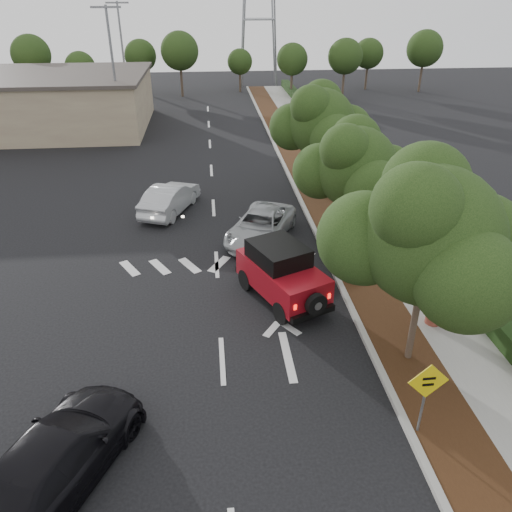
{
  "coord_description": "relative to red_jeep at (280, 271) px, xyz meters",
  "views": [
    {
      "loc": [
        -0.12,
        -11.85,
        9.93
      ],
      "look_at": [
        1.32,
        3.0,
        1.92
      ],
      "focal_mm": 35.0,
      "sensor_mm": 36.0,
      "label": 1
    }
  ],
  "objects": [
    {
      "name": "red_jeep",
      "position": [
        0.0,
        0.0,
        0.0
      ],
      "size": [
        3.14,
        4.22,
        2.07
      ],
      "rotation": [
        0.0,
        0.0,
        0.42
      ],
      "color": "black",
      "rests_on": "ground"
    },
    {
      "name": "speed_hump_sign",
      "position": [
        2.6,
        -6.68,
        0.44
      ],
      "size": [
        1.01,
        0.09,
        2.15
      ],
      "rotation": [
        0.0,
        0.0,
        0.02
      ],
      "color": "slate",
      "rests_on": "ground"
    },
    {
      "name": "light_pole_a",
      "position": [
        -8.7,
        22.63,
        -1.05
      ],
      "size": [
        2.0,
        0.22,
        9.0
      ],
      "primitive_type": null,
      "color": "slate",
      "rests_on": "ground"
    },
    {
      "name": "black_suv_oncoming",
      "position": [
        -6.0,
        -7.18,
        -0.31
      ],
      "size": [
        3.96,
        5.46,
        1.47
      ],
      "primitive_type": "imported",
      "rotation": [
        0.0,
        0.0,
        2.72
      ],
      "color": "black",
      "rests_on": "ground"
    },
    {
      "name": "street_tree_mid",
      "position": [
        3.4,
        3.13,
        -1.05
      ],
      "size": [
        3.2,
        3.2,
        5.32
      ],
      "primitive_type": null,
      "color": "black",
      "rests_on": "ground"
    },
    {
      "name": "street_tree_far",
      "position": [
        3.4,
        9.63,
        -1.05
      ],
      "size": [
        3.4,
        3.4,
        5.62
      ],
      "primitive_type": null,
      "color": "black",
      "rests_on": "ground"
    },
    {
      "name": "light_pole_b",
      "position": [
        -9.7,
        34.63,
        -1.05
      ],
      "size": [
        2.0,
        0.22,
        9.0
      ],
      "primitive_type": null,
      "color": "slate",
      "rests_on": "ground"
    },
    {
      "name": "sidewalk",
      "position": [
        5.3,
        8.63,
        -0.99
      ],
      "size": [
        2.0,
        70.0,
        0.12
      ],
      "primitive_type": "cube",
      "color": "gray",
      "rests_on": "ground"
    },
    {
      "name": "ground",
      "position": [
        -2.2,
        -3.37,
        -1.05
      ],
      "size": [
        120.0,
        120.0,
        0.0
      ],
      "primitive_type": "plane",
      "color": "black",
      "rests_on": "ground"
    },
    {
      "name": "transmission_tower",
      "position": [
        3.8,
        44.63,
        -1.05
      ],
      "size": [
        7.0,
        4.0,
        28.0
      ],
      "primitive_type": null,
      "color": "slate",
      "rests_on": "ground"
    },
    {
      "name": "curb",
      "position": [
        2.4,
        8.63,
        -0.97
      ],
      "size": [
        0.2,
        70.0,
        0.15
      ],
      "primitive_type": "cube",
      "color": "#9E9B93",
      "rests_on": "ground"
    },
    {
      "name": "street_tree_near",
      "position": [
        3.4,
        -3.87,
        -1.05
      ],
      "size": [
        3.8,
        3.8,
        5.92
      ],
      "primitive_type": null,
      "color": "black",
      "rests_on": "ground"
    },
    {
      "name": "commercial_building",
      "position": [
        -18.2,
        26.63,
        0.95
      ],
      "size": [
        22.0,
        12.0,
        4.0
      ],
      "primitive_type": "cube",
      "color": "gray",
      "rests_on": "ground"
    },
    {
      "name": "hedge",
      "position": [
        6.7,
        8.63,
        -0.65
      ],
      "size": [
        0.8,
        70.0,
        0.8
      ],
      "primitive_type": "cube",
      "color": "black",
      "rests_on": "ground"
    },
    {
      "name": "planting_strip",
      "position": [
        3.4,
        8.63,
        -0.99
      ],
      "size": [
        1.8,
        70.0,
        0.12
      ],
      "primitive_type": "cube",
      "color": "black",
      "rests_on": "ground"
    },
    {
      "name": "terracotta_planter",
      "position": [
        4.84,
        -2.28,
        -0.31
      ],
      "size": [
        0.63,
        0.63,
        1.09
      ],
      "rotation": [
        0.0,
        0.0,
        0.13
      ],
      "color": "brown",
      "rests_on": "ground"
    },
    {
      "name": "silver_sedan_oncoming",
      "position": [
        -4.34,
        8.33,
        -0.33
      ],
      "size": [
        3.0,
        4.61,
        1.44
      ],
      "primitive_type": "imported",
      "rotation": [
        0.0,
        0.0,
        2.77
      ],
      "color": "#A7AAAF",
      "rests_on": "ground"
    },
    {
      "name": "parked_suv",
      "position": [
        -10.05,
        23.4,
        -0.21
      ],
      "size": [
        5.13,
        2.64,
        1.67
      ],
      "primitive_type": "imported",
      "rotation": [
        0.0,
        0.0,
        1.43
      ],
      "color": "#A8ABB0",
      "rests_on": "ground"
    },
    {
      "name": "silver_suv_ahead",
      "position": [
        -0.16,
        4.78,
        -0.39
      ],
      "size": [
        3.94,
        5.19,
        1.31
      ],
      "primitive_type": "imported",
      "rotation": [
        0.0,
        0.0,
        -0.43
      ],
      "color": "#999DA0",
      "rests_on": "ground"
    }
  ]
}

